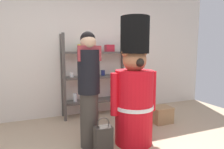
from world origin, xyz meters
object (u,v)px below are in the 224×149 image
(shopping_bag, at_px, (103,140))
(display_crate, at_px, (161,114))
(teddy_bear_guard, at_px, (134,90))
(person_shopper, at_px, (89,87))
(merchandise_shelf, at_px, (96,75))

(shopping_bag, xyz_separation_m, display_crate, (1.37, 0.66, -0.04))
(teddy_bear_guard, relative_size, shopping_bag, 3.60)
(shopping_bag, bearing_deg, display_crate, 25.76)
(teddy_bear_guard, bearing_deg, person_shopper, 168.34)
(merchandise_shelf, height_order, display_crate, merchandise_shelf)
(merchandise_shelf, bearing_deg, shopping_bag, -104.37)
(shopping_bag, relative_size, display_crate, 1.36)
(merchandise_shelf, distance_m, teddy_bear_guard, 1.40)
(person_shopper, bearing_deg, teddy_bear_guard, -11.66)
(person_shopper, height_order, shopping_bag, person_shopper)
(person_shopper, bearing_deg, merchandise_shelf, 68.48)
(merchandise_shelf, relative_size, teddy_bear_guard, 0.93)
(shopping_bag, bearing_deg, merchandise_shelf, 75.63)
(teddy_bear_guard, bearing_deg, display_crate, 30.70)
(person_shopper, relative_size, shopping_bag, 3.18)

